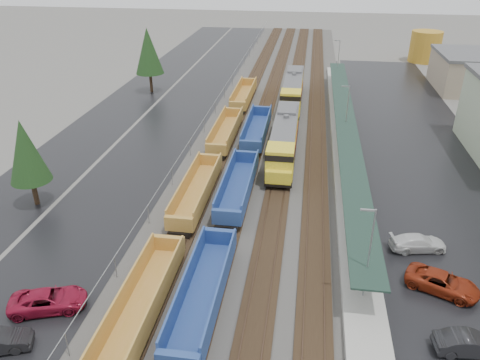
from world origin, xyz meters
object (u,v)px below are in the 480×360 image
object	(u,v)px
parked_car_west_c	(48,300)
parked_car_east_b	(442,283)
storage_tank	(425,47)
parked_car_east_c	(418,243)
locomotive_lead	(284,140)
locomotive_trail	(293,91)
well_string_yellow	(175,237)
parked_car_east_a	(470,344)
well_string_blue	(203,293)

from	to	relation	value
parked_car_west_c	parked_car_east_b	world-z (taller)	parked_car_west_c
storage_tank	parked_car_east_c	distance (m)	75.25
parked_car_west_c	parked_car_east_b	xyz separation A→B (m)	(28.57, 6.31, -0.00)
locomotive_lead	locomotive_trail	xyz separation A→B (m)	(0.00, 21.00, 0.00)
locomotive_lead	locomotive_trail	world-z (taller)	same
locomotive_lead	parked_car_west_c	world-z (taller)	locomotive_lead
storage_tank	well_string_yellow	bearing A→B (deg)	-114.56
parked_car_east_b	parked_car_east_c	bearing A→B (deg)	33.67
locomotive_trail	parked_car_east_b	size ratio (longest dim) A/B	3.67
storage_tank	parked_car_east_c	bearing A→B (deg)	-100.99
storage_tank	parked_car_east_a	distance (m)	86.18
locomotive_lead	parked_car_east_b	size ratio (longest dim) A/B	3.67
well_string_blue	parked_car_west_c	xyz separation A→B (m)	(-11.01, -1.90, -0.46)
locomotive_trail	parked_car_east_c	bearing A→B (deg)	-71.71
locomotive_lead	parked_car_east_c	distance (m)	21.76
locomotive_trail	storage_tank	size ratio (longest dim) A/B	3.01
locomotive_lead	parked_car_east_a	bearing A→B (deg)	-64.28
well_string_blue	parked_car_east_a	xyz separation A→B (m)	(17.91, -1.66, -0.47)
well_string_yellow	well_string_blue	xyz separation A→B (m)	(4.00, -6.72, 0.04)
locomotive_lead	parked_car_east_c	bearing A→B (deg)	-54.03
locomotive_lead	storage_tank	world-z (taller)	storage_tank
parked_car_west_c	parked_car_east_a	distance (m)	28.92
parked_car_east_a	locomotive_lead	bearing A→B (deg)	20.46
locomotive_lead	well_string_blue	bearing A→B (deg)	-98.36
locomotive_trail	parked_car_east_c	world-z (taller)	locomotive_trail
storage_tank	parked_car_east_b	xyz separation A→B (m)	(-13.51, -79.06, -2.53)
well_string_blue	parked_car_east_a	distance (m)	17.99
parked_car_east_a	parked_car_east_b	distance (m)	6.08
parked_car_east_c	parked_car_west_c	bearing A→B (deg)	101.19
locomotive_trail	parked_car_east_c	size ratio (longest dim) A/B	4.11
well_string_yellow	storage_tank	world-z (taller)	storage_tank
parked_car_east_c	locomotive_lead	bearing A→B (deg)	24.56
parked_car_east_b	locomotive_lead	bearing A→B (deg)	55.50
locomotive_lead	well_string_blue	world-z (taller)	locomotive_lead
locomotive_trail	well_string_yellow	size ratio (longest dim) A/B	0.20
parked_car_west_c	parked_car_east_a	bearing A→B (deg)	-108.04
well_string_yellow	parked_car_east_c	world-z (taller)	well_string_yellow
locomotive_lead	well_string_yellow	distance (m)	22.03
well_string_yellow	parked_car_east_b	size ratio (longest dim) A/B	18.27
locomotive_lead	parked_car_east_b	xyz separation A→B (m)	(13.57, -22.80, -1.64)
well_string_yellow	parked_car_west_c	xyz separation A→B (m)	(-7.01, -8.62, -0.42)
well_string_blue	parked_car_east_c	world-z (taller)	well_string_blue
well_string_blue	storage_tank	size ratio (longest dim) A/B	12.25
locomotive_trail	parked_car_west_c	xyz separation A→B (m)	(-15.01, -50.11, -1.63)
locomotive_lead	parked_car_east_c	size ratio (longest dim) A/B	4.11
parked_car_east_c	well_string_yellow	bearing A→B (deg)	86.64
well_string_blue	storage_tank	bearing A→B (deg)	69.58
well_string_yellow	parked_car_east_a	distance (m)	23.46
locomotive_trail	storage_tank	bearing A→B (deg)	52.48
storage_tank	parked_car_east_b	world-z (taller)	storage_tank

